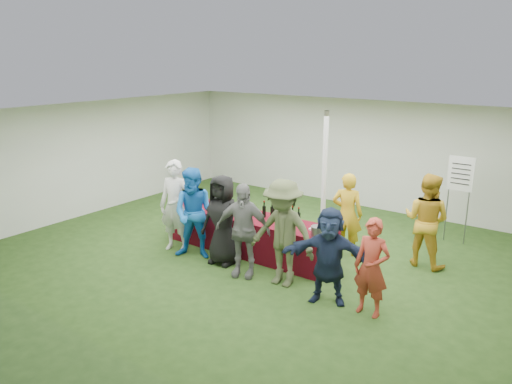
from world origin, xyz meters
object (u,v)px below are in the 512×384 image
Objects in this scene: customer_1 at (195,214)px; customer_0 at (175,206)px; serving_table at (248,234)px; wine_list_sign at (460,180)px; staff_back at (426,220)px; customer_2 at (223,220)px; dump_bucket at (317,231)px; staff_pourer at (347,214)px; customer_4 at (283,233)px; customer_6 at (372,267)px; customer_3 at (243,230)px; customer_5 at (329,256)px.

customer_0 is at bearing 149.90° from customer_1.
customer_0 reaches higher than serving_table.
staff_back is (-0.14, -1.54, -0.45)m from wine_list_sign.
customer_1 is 1.04× the size of customer_2.
dump_bucket is 0.12× the size of wine_list_sign.
dump_bucket is 0.14× the size of staff_pourer.
customer_4 is at bearing -24.49° from customer_1.
serving_table is 2.41× the size of customer_6.
customer_2 is (-3.18, -3.63, -0.48)m from wine_list_sign.
customer_6 is at bearing -16.70° from serving_table.
customer_3 is (1.79, -0.17, -0.07)m from customer_0.
serving_table is 1.18m from customer_3.
staff_back is 1.04× the size of customer_3.
customer_2 is 1.39m from customer_4.
staff_pourer is at bearing 92.41° from dump_bucket.
dump_bucket is 0.12× the size of customer_4.
customer_4 is at bearing 179.30° from customer_6.
dump_bucket is at bearing -115.08° from wine_list_sign.
customer_5 is 0.69m from customer_6.
customer_2 is (1.16, 0.04, -0.07)m from customer_0.
dump_bucket is at bearing -10.05° from customer_1.
dump_bucket is (1.66, -0.22, 0.46)m from serving_table.
serving_table is at bearing 81.84° from customer_2.
wine_list_sign is (3.13, 2.93, 0.94)m from serving_table.
customer_1 is (-2.29, -0.58, 0.03)m from dump_bucket.
staff_back is (1.39, 0.37, 0.06)m from staff_pourer.
customer_6 reaches higher than dump_bucket.
customer_0 is 1.04× the size of customer_1.
customer_3 reaches higher than customer_5.
wine_list_sign is 0.99× the size of customer_0.
serving_table is at bearing 138.60° from customer_5.
customer_0 is 0.58m from customer_1.
staff_pourer is (-1.53, -1.90, -0.51)m from wine_list_sign.
dump_bucket is at bearing -4.77° from customer_0.
wine_list_sign is 4.64m from customer_3.
customer_4 reaches higher than customer_2.
customer_6 is at bearing -27.33° from dump_bucket.
customer_3 is (-1.02, -1.94, 0.02)m from staff_pourer.
customer_1 reaches higher than serving_table.
dump_bucket is at bearing 58.73° from customer_4.
staff_back is 3.34m from customer_3.
staff_back is 0.96× the size of customer_0.
customer_4 reaches higher than serving_table.
customer_2 is (0.58, 0.10, -0.03)m from customer_1.
serving_table is 2.16× the size of customer_3.
customer_5 is (1.67, 0.01, -0.07)m from customer_3.
staff_pourer is 1.05× the size of customer_5.
customer_2 is 0.66m from customer_3.
customer_1 is 0.59m from customer_2.
customer_2 is 2.99m from customer_6.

